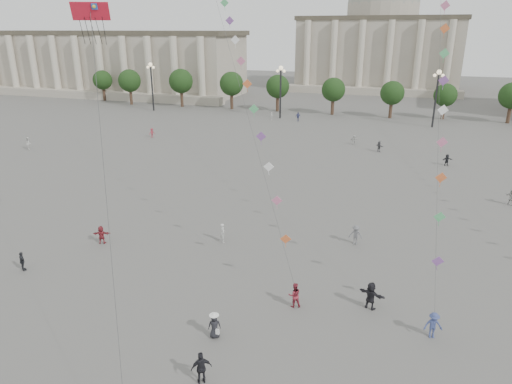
% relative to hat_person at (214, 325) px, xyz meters
% --- Properties ---
extents(ground, '(360.00, 360.00, 0.00)m').
position_rel_hat_person_xyz_m(ground, '(-0.49, 0.86, -0.85)').
color(ground, '#565451').
rests_on(ground, ground).
extents(hall_west, '(84.00, 26.22, 17.20)m').
position_rel_hat_person_xyz_m(hall_west, '(-75.49, 94.76, 7.58)').
color(hall_west, '#9F9585').
rests_on(hall_west, ground).
extents(hall_central, '(48.30, 34.30, 35.50)m').
position_rel_hat_person_xyz_m(hall_central, '(-0.49, 130.08, 13.38)').
color(hall_central, '#9F9585').
rests_on(hall_central, ground).
extents(tree_row, '(137.12, 5.12, 8.00)m').
position_rel_hat_person_xyz_m(tree_row, '(-0.49, 78.86, 4.54)').
color(tree_row, '#3A291D').
rests_on(tree_row, ground).
extents(lamp_post_far_west, '(2.00, 0.90, 10.65)m').
position_rel_hat_person_xyz_m(lamp_post_far_west, '(-45.49, 70.86, 6.50)').
color(lamp_post_far_west, '#262628').
rests_on(lamp_post_far_west, ground).
extents(lamp_post_mid_west, '(2.00, 0.90, 10.65)m').
position_rel_hat_person_xyz_m(lamp_post_mid_west, '(-15.49, 70.86, 6.50)').
color(lamp_post_mid_west, '#262628').
rests_on(lamp_post_mid_west, ground).
extents(lamp_post_mid_east, '(2.00, 0.90, 10.65)m').
position_rel_hat_person_xyz_m(lamp_post_mid_east, '(14.51, 70.86, 6.50)').
color(lamp_post_mid_east, '#262628').
rests_on(lamp_post_mid_east, ground).
extents(person_crowd_0, '(1.16, 0.81, 1.82)m').
position_rel_hat_person_xyz_m(person_crowd_0, '(-11.19, 68.86, 0.06)').
color(person_crowd_0, navy).
rests_on(person_crowd_0, ground).
extents(person_crowd_1, '(1.14, 1.16, 1.88)m').
position_rel_hat_person_xyz_m(person_crowd_1, '(-45.48, 33.26, 0.09)').
color(person_crowd_1, silver).
rests_on(person_crowd_1, ground).
extents(person_crowd_2, '(1.15, 1.18, 1.62)m').
position_rel_hat_person_xyz_m(person_crowd_2, '(-31.55, 46.45, -0.04)').
color(person_crowd_2, maroon).
rests_on(person_crowd_2, ground).
extents(person_crowd_3, '(1.88, 1.16, 1.94)m').
position_rel_hat_person_xyz_m(person_crowd_3, '(8.65, 6.06, 0.12)').
color(person_crowd_3, black).
rests_on(person_crowd_3, ground).
extents(person_crowd_4, '(1.36, 1.22, 1.50)m').
position_rel_hat_person_xyz_m(person_crowd_4, '(2.01, 52.37, -0.10)').
color(person_crowd_4, beige).
rests_on(person_crowd_4, ground).
extents(person_crowd_6, '(1.16, 0.68, 1.78)m').
position_rel_hat_person_xyz_m(person_crowd_6, '(6.56, 15.54, 0.04)').
color(person_crowd_6, slate).
rests_on(person_crowd_6, ground).
extents(person_crowd_7, '(1.53, 1.54, 1.78)m').
position_rel_hat_person_xyz_m(person_crowd_7, '(21.14, 30.26, 0.04)').
color(person_crowd_7, '#BCBBB7').
rests_on(person_crowd_7, ground).
extents(person_crowd_9, '(1.50, 1.08, 1.56)m').
position_rel_hat_person_xyz_m(person_crowd_9, '(15.54, 44.10, -0.07)').
color(person_crowd_9, black).
rests_on(person_crowd_9, ground).
extents(person_crowd_10, '(0.52, 0.65, 1.55)m').
position_rel_hat_person_xyz_m(person_crowd_10, '(-16.61, 68.41, -0.08)').
color(person_crowd_10, beige).
rests_on(person_crowd_10, ground).
extents(person_crowd_12, '(1.41, 1.41, 1.63)m').
position_rel_hat_person_xyz_m(person_crowd_12, '(6.20, 48.84, -0.04)').
color(person_crowd_12, '#59585D').
rests_on(person_crowd_12, ground).
extents(person_crowd_13, '(0.68, 0.76, 1.74)m').
position_rel_hat_person_xyz_m(person_crowd_13, '(-4.52, 12.37, 0.02)').
color(person_crowd_13, beige).
rests_on(person_crowd_13, ground).
extents(tourist_1, '(0.97, 0.81, 1.55)m').
position_rel_hat_person_xyz_m(tourist_1, '(-17.28, 2.85, -0.08)').
color(tourist_1, black).
rests_on(tourist_1, ground).
extents(tourist_2, '(1.57, 0.98, 1.62)m').
position_rel_hat_person_xyz_m(tourist_2, '(-14.41, 8.80, -0.04)').
color(tourist_2, maroon).
rests_on(tourist_2, ground).
extents(tourist_4, '(1.17, 1.01, 1.88)m').
position_rel_hat_person_xyz_m(tourist_4, '(0.84, -3.68, 0.09)').
color(tourist_4, black).
rests_on(tourist_4, ground).
extents(kite_flyer_0, '(1.05, 0.96, 1.76)m').
position_rel_hat_person_xyz_m(kite_flyer_0, '(3.79, 4.69, 0.03)').
color(kite_flyer_0, maroon).
rests_on(kite_flyer_0, ground).
extents(kite_flyer_1, '(1.23, 0.90, 1.71)m').
position_rel_hat_person_xyz_m(kite_flyer_1, '(12.49, 4.12, 0.00)').
color(kite_flyer_1, '#36427A').
rests_on(kite_flyer_1, ground).
extents(hat_person, '(0.93, 0.80, 1.69)m').
position_rel_hat_person_xyz_m(hat_person, '(0.00, 0.00, 0.00)').
color(hat_person, black).
rests_on(hat_person, ground).
extents(dragon_kite, '(5.57, 7.04, 22.99)m').
position_rel_hat_person_xyz_m(dragon_kite, '(-8.80, 3.33, 16.88)').
color(dragon_kite, red).
rests_on(dragon_kite, ground).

